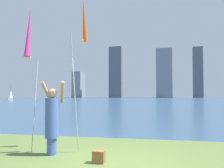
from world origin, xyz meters
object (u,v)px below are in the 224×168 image
at_px(bag, 99,157).
at_px(sailboat_2, 11,95).
at_px(kite_flag_right, 84,24).
at_px(person, 52,118).
at_px(kite_flag_left, 29,34).

xyz_separation_m(bag, sailboat_2, (-35.97, 48.90, 1.20)).
relative_size(kite_flag_right, bag, 15.80).
bearing_deg(kite_flag_right, sailboat_2, 126.46).
height_order(person, sailboat_2, sailboat_2).
distance_m(kite_flag_right, sailboat_2, 59.22).
distance_m(kite_flag_right, bag, 3.84).
bearing_deg(kite_flag_left, person, 19.88).
bearing_deg(bag, kite_flag_left, 172.48).
bearing_deg(person, bag, -16.51).
relative_size(bag, sailboat_2, 0.07).
relative_size(kite_flag_left, sailboat_2, 0.92).
relative_size(person, kite_flag_right, 0.44).
xyz_separation_m(kite_flag_left, kite_flag_right, (1.14, 1.05, 0.53)).
bearing_deg(kite_flag_right, kite_flag_left, -137.37).
relative_size(person, kite_flag_left, 0.49).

